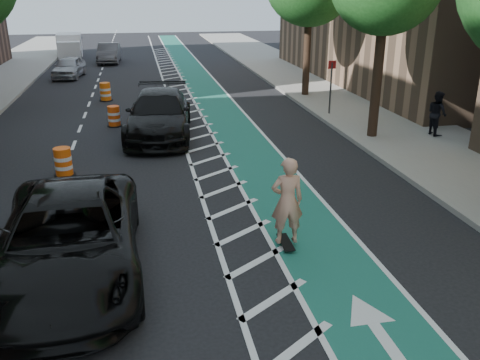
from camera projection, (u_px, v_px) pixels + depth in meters
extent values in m
plane|color=black|center=(186.00, 269.00, 10.44)|extent=(120.00, 120.00, 0.00)
cube|color=#1B614F|center=(237.00, 133.00, 20.15)|extent=(2.00, 90.00, 0.01)
cube|color=silver|center=(199.00, 136.00, 19.88)|extent=(1.40, 90.00, 0.01)
cube|color=gray|center=(389.00, 124.00, 21.31)|extent=(5.00, 90.00, 0.15)
cube|color=gray|center=(334.00, 127.00, 20.86)|extent=(0.12, 90.00, 0.16)
cylinder|color=#382619|center=(379.00, 83.00, 18.43)|extent=(0.36, 0.36, 4.40)
cylinder|color=#382619|center=(309.00, 56.00, 25.77)|extent=(0.36, 0.36, 4.40)
cylinder|color=#4C4C4C|center=(331.00, 90.00, 22.40)|extent=(0.08, 0.08, 2.40)
cube|color=red|center=(332.00, 65.00, 22.01)|extent=(0.35, 0.02, 0.35)
cube|color=black|center=(286.00, 242.00, 11.36)|extent=(0.26, 0.84, 0.03)
cylinder|color=black|center=(279.00, 239.00, 11.62)|extent=(0.03, 0.06, 0.06)
cylinder|color=black|center=(286.00, 239.00, 11.65)|extent=(0.03, 0.06, 0.06)
cylinder|color=black|center=(285.00, 251.00, 11.11)|extent=(0.03, 0.06, 0.06)
cylinder|color=black|center=(292.00, 250.00, 11.14)|extent=(0.03, 0.06, 0.06)
imported|color=tan|center=(287.00, 201.00, 11.00)|extent=(0.73, 0.49, 1.97)
imported|color=black|center=(69.00, 239.00, 9.94)|extent=(2.84, 5.98, 1.65)
imported|color=black|center=(159.00, 114.00, 19.59)|extent=(3.02, 6.10, 1.71)
imported|color=#A3A4A9|center=(69.00, 67.00, 32.51)|extent=(2.07, 4.05, 1.32)
imported|color=#525156|center=(109.00, 53.00, 39.03)|extent=(1.75, 4.47, 1.45)
imported|color=black|center=(437.00, 113.00, 19.20)|extent=(0.66, 0.83, 1.67)
cube|color=white|center=(70.00, 45.00, 43.21)|extent=(2.20, 3.02, 1.79)
cube|color=white|center=(69.00, 50.00, 41.36)|extent=(1.90, 1.58, 1.34)
cylinder|color=black|center=(59.00, 55.00, 40.96)|extent=(0.28, 0.64, 0.63)
cylinder|color=black|center=(80.00, 55.00, 41.38)|extent=(0.28, 0.64, 0.63)
cylinder|color=black|center=(61.00, 51.00, 43.85)|extent=(0.28, 0.64, 0.63)
cylinder|color=black|center=(80.00, 50.00, 44.27)|extent=(0.28, 0.64, 0.63)
cylinder|color=#FF5B0D|center=(63.00, 162.00, 15.49)|extent=(0.51, 0.51, 0.89)
cylinder|color=silver|center=(64.00, 167.00, 15.54)|extent=(0.52, 0.52, 0.12)
cylinder|color=silver|center=(63.00, 158.00, 15.45)|extent=(0.52, 0.52, 0.12)
cylinder|color=black|center=(65.00, 175.00, 15.64)|extent=(0.65, 0.65, 0.04)
cylinder|color=#F24C0C|center=(114.00, 116.00, 21.10)|extent=(0.49, 0.49, 0.85)
cylinder|color=silver|center=(114.00, 119.00, 21.15)|extent=(0.50, 0.50, 0.11)
cylinder|color=silver|center=(114.00, 113.00, 21.06)|extent=(0.50, 0.50, 0.11)
cylinder|color=black|center=(115.00, 126.00, 21.25)|extent=(0.62, 0.62, 0.04)
cylinder|color=#FF660D|center=(105.00, 92.00, 25.87)|extent=(0.53, 0.53, 0.92)
cylinder|color=silver|center=(106.00, 95.00, 25.93)|extent=(0.54, 0.54, 0.12)
cylinder|color=silver|center=(105.00, 89.00, 25.82)|extent=(0.54, 0.54, 0.12)
cylinder|color=black|center=(106.00, 100.00, 26.03)|extent=(0.68, 0.68, 0.04)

